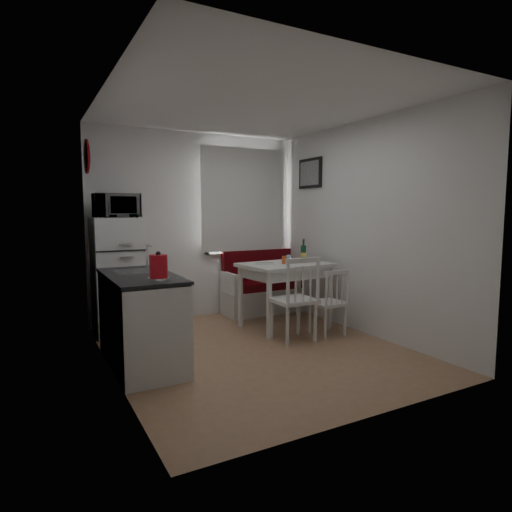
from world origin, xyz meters
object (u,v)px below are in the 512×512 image
(fridge, at_px, (118,276))
(wine_bottle, at_px, (303,250))
(kitchen_counter, at_px, (141,319))
(chair_right, at_px, (332,295))
(bench, at_px, (265,292))
(microwave, at_px, (116,206))
(kettle, at_px, (159,267))
(dining_table, at_px, (285,270))
(chair_left, at_px, (298,290))

(fridge, height_order, wine_bottle, fridge)
(kitchen_counter, distance_m, chair_right, 2.26)
(bench, relative_size, microwave, 2.49)
(bench, bearing_deg, kettle, -138.99)
(kitchen_counter, xyz_separation_m, dining_table, (2.00, 0.52, 0.29))
(fridge, height_order, microwave, microwave)
(bench, xyz_separation_m, microwave, (-2.15, -0.16, 1.27))
(chair_left, height_order, chair_right, chair_left)
(dining_table, bearing_deg, chair_right, -74.35)
(kettle, bearing_deg, microwave, 91.02)
(bench, bearing_deg, wine_bottle, -76.04)
(chair_right, bearing_deg, microwave, 146.28)
(kitchen_counter, relative_size, wine_bottle, 4.40)
(chair_right, distance_m, fridge, 2.63)
(kettle, height_order, wine_bottle, kettle)
(chair_right, bearing_deg, fridge, 145.34)
(microwave, bearing_deg, chair_right, -30.78)
(fridge, xyz_separation_m, wine_bottle, (2.33, -0.63, 0.27))
(bench, relative_size, fridge, 0.91)
(chair_left, distance_m, microwave, 2.40)
(microwave, bearing_deg, bench, 4.26)
(dining_table, height_order, chair_left, chair_left)
(bench, distance_m, microwave, 2.50)
(kitchen_counter, xyz_separation_m, fridge, (0.02, 1.24, 0.26))
(fridge, distance_m, microwave, 0.86)
(kitchen_counter, bearing_deg, fridge, 89.10)
(kitchen_counter, height_order, dining_table, kitchen_counter)
(kitchen_counter, relative_size, chair_left, 2.48)
(microwave, bearing_deg, chair_left, -37.89)
(dining_table, distance_m, chair_right, 0.74)
(bench, distance_m, fridge, 2.19)
(chair_left, bearing_deg, chair_right, 3.11)
(bench, xyz_separation_m, chair_left, (-0.42, -1.51, 0.31))
(chair_right, bearing_deg, kettle, -173.83)
(chair_right, height_order, microwave, microwave)
(fridge, relative_size, kettle, 5.65)
(bench, distance_m, chair_left, 1.59)
(chair_left, xyz_separation_m, microwave, (-1.73, 1.35, 0.96))
(dining_table, distance_m, microwave, 2.25)
(chair_left, height_order, fridge, fridge)
(bench, distance_m, wine_bottle, 1.02)
(kitchen_counter, bearing_deg, chair_left, -5.00)
(bench, xyz_separation_m, dining_table, (-0.17, -0.84, 0.43))
(kitchen_counter, height_order, fridge, fridge)
(dining_table, relative_size, fridge, 0.83)
(chair_left, bearing_deg, microwave, 143.11)
(kitchen_counter, bearing_deg, dining_table, 14.54)
(bench, height_order, dining_table, bench)
(kitchen_counter, height_order, bench, kitchen_counter)
(wine_bottle, bearing_deg, microwave, 166.14)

